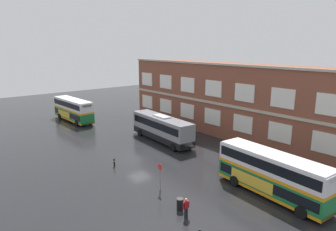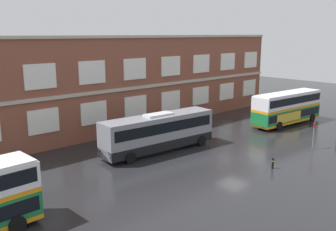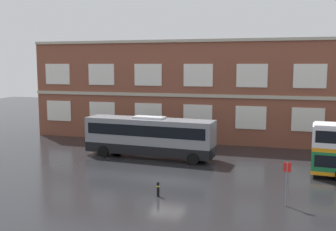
{
  "view_description": "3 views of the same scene",
  "coord_description": "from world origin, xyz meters",
  "px_view_note": "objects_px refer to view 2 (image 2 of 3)",
  "views": [
    {
      "loc": [
        29.72,
        -20.09,
        13.6
      ],
      "look_at": [
        0.04,
        4.61,
        4.73
      ],
      "focal_mm": 32.63,
      "sensor_mm": 36.0,
      "label": 1
    },
    {
      "loc": [
        -26.36,
        -19.81,
        11.32
      ],
      "look_at": [
        -4.56,
        4.02,
        4.15
      ],
      "focal_mm": 39.53,
      "sensor_mm": 36.0,
      "label": 2
    },
    {
      "loc": [
        7.94,
        -27.66,
        8.54
      ],
      "look_at": [
        -0.8,
        2.98,
        4.42
      ],
      "focal_mm": 42.63,
      "sensor_mm": 36.0,
      "label": 3
    }
  ],
  "objects_px": {
    "double_decker_middle": "(287,108)",
    "safety_bollard_west": "(273,163)",
    "bus_stand_flag": "(314,133)",
    "touring_coach": "(159,132)"
  },
  "relations": [
    {
      "from": "double_decker_middle",
      "to": "bus_stand_flag",
      "type": "relative_size",
      "value": 4.14
    },
    {
      "from": "bus_stand_flag",
      "to": "safety_bollard_west",
      "type": "xyz_separation_m",
      "value": [
        -7.98,
        -0.41,
        -1.14
      ]
    },
    {
      "from": "double_decker_middle",
      "to": "safety_bollard_west",
      "type": "distance_m",
      "value": 17.25
    },
    {
      "from": "double_decker_middle",
      "to": "touring_coach",
      "type": "relative_size",
      "value": 0.92
    },
    {
      "from": "bus_stand_flag",
      "to": "safety_bollard_west",
      "type": "bearing_deg",
      "value": -177.08
    },
    {
      "from": "touring_coach",
      "to": "bus_stand_flag",
      "type": "distance_m",
      "value": 15.51
    },
    {
      "from": "safety_bollard_west",
      "to": "double_decker_middle",
      "type": "bearing_deg",
      "value": 26.51
    },
    {
      "from": "double_decker_middle",
      "to": "bus_stand_flag",
      "type": "xyz_separation_m",
      "value": [
        -7.39,
        -7.26,
        -0.51
      ]
    },
    {
      "from": "touring_coach",
      "to": "safety_bollard_west",
      "type": "distance_m",
      "value": 11.08
    },
    {
      "from": "double_decker_middle",
      "to": "safety_bollard_west",
      "type": "xyz_separation_m",
      "value": [
        -15.37,
        -7.67,
        -1.66
      ]
    }
  ]
}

